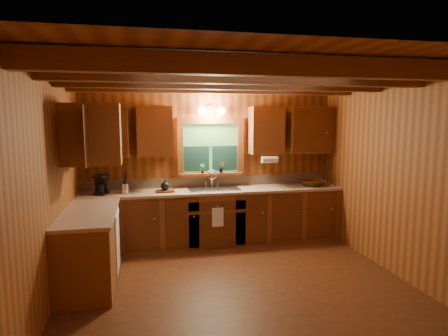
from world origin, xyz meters
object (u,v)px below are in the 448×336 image
object	(u,v)px
coffee_maker	(101,184)
cutting_board	(165,191)
sink	(214,192)
wicker_basket	(312,183)

from	to	relation	value
coffee_maker	cutting_board	distance (m)	0.97
sink	wicker_basket	distance (m)	1.70
coffee_maker	cutting_board	world-z (taller)	coffee_maker
coffee_maker	wicker_basket	distance (m)	3.44
coffee_maker	cutting_board	xyz separation A→B (m)	(0.96, -0.02, -0.14)
coffee_maker	wicker_basket	xyz separation A→B (m)	(3.43, -0.02, -0.10)
cutting_board	wicker_basket	bearing A→B (deg)	-1.61
coffee_maker	wicker_basket	size ratio (longest dim) A/B	0.74
sink	coffee_maker	size ratio (longest dim) A/B	2.70
sink	cutting_board	bearing A→B (deg)	-175.40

